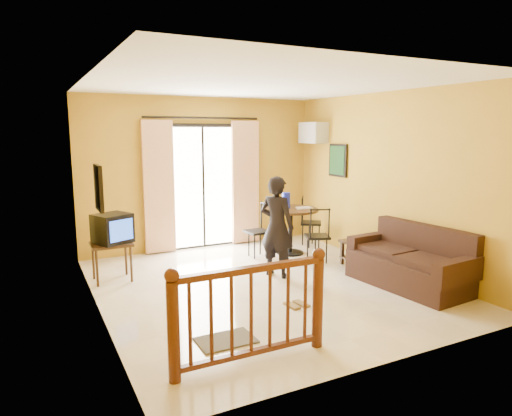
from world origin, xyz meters
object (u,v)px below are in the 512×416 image
dining_table (290,218)px  coffee_table (369,252)px  sofa (412,264)px  television (113,228)px  standing_person (277,227)px

dining_table → coffee_table: bearing=-65.8°
dining_table → sofa: bearing=-74.5°
coffee_table → sofa: sofa is taller
coffee_table → sofa: 0.89m
dining_table → coffee_table: 1.57m
television → coffee_table: (3.72, -1.27, -0.51)m
television → dining_table: television is taller
television → coffee_table: 3.96m
television → dining_table: (3.09, 0.12, -0.13)m
dining_table → coffee_table: dining_table is taller
dining_table → standing_person: size_ratio=0.65×
dining_table → television: bearing=-177.7°
dining_table → standing_person: (-0.85, -1.01, 0.11)m
coffee_table → standing_person: 1.60m
dining_table → sofa: 2.39m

